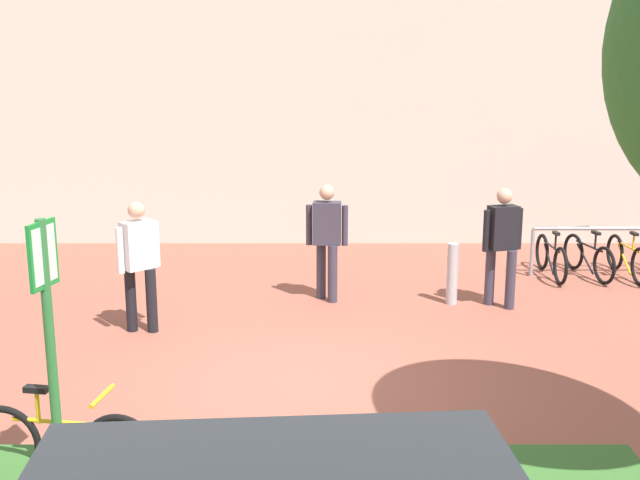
{
  "coord_description": "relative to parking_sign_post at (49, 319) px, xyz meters",
  "views": [
    {
      "loc": [
        0.13,
        -7.89,
        3.47
      ],
      "look_at": [
        0.12,
        1.83,
        1.22
      ],
      "focal_mm": 43.95,
      "sensor_mm": 36.0,
      "label": 1
    }
  ],
  "objects": [
    {
      "name": "ground_plane",
      "position": [
        1.98,
        2.13,
        -1.51
      ],
      "size": [
        60.0,
        60.0,
        0.0
      ],
      "primitive_type": "plane",
      "color": "brown"
    },
    {
      "name": "bike_at_sign",
      "position": [
        -0.04,
        0.19,
        -1.16
      ],
      "size": [
        1.67,
        0.43,
        0.86
      ],
      "color": "black",
      "rests_on": "ground"
    },
    {
      "name": "person_suited_navy",
      "position": [
        2.21,
        5.31,
        -0.53
      ],
      "size": [
        0.61,
        0.33,
        1.72
      ],
      "color": "#383342",
      "rests_on": "ground"
    },
    {
      "name": "person_suited_dark",
      "position": [
        4.68,
        5.01,
        -0.53
      ],
      "size": [
        0.59,
        0.35,
        1.72
      ],
      "color": "#383342",
      "rests_on": "ground"
    },
    {
      "name": "parking_sign_post",
      "position": [
        0.0,
        0.0,
        0.0
      ],
      "size": [
        0.11,
        0.36,
        2.3
      ],
      "color": "#2D7238",
      "rests_on": "ground"
    },
    {
      "name": "person_shirt_white",
      "position": [
        -0.22,
        3.95,
        -0.53
      ],
      "size": [
        0.47,
        0.45,
        1.72
      ],
      "color": "black",
      "rests_on": "ground"
    },
    {
      "name": "bollard_steel",
      "position": [
        4.02,
        5.13,
        -1.06
      ],
      "size": [
        0.16,
        0.16,
        0.9
      ],
      "primitive_type": "cylinder",
      "color": "#ADADB2",
      "rests_on": "ground"
    }
  ]
}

